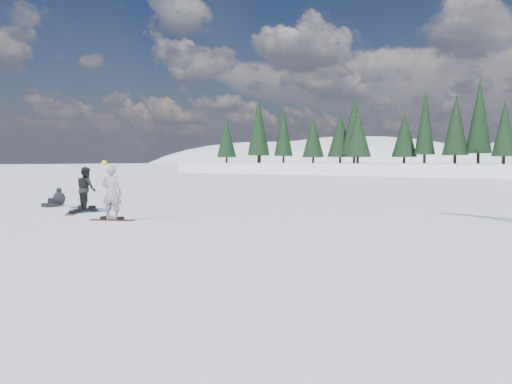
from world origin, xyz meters
TOP-DOWN VIEW (x-y plane):
  - ground at (0.00, 0.00)m, footprint 420.00×420.00m
  - snowboarder_woman at (0.21, -0.82)m, footprint 0.79×0.70m
  - snowboarder_man at (-3.18, 0.63)m, footprint 0.97×0.84m
  - seated_rider at (-5.75, 1.05)m, footprint 0.72×1.04m
  - gear_bag at (-6.45, 1.30)m, footprint 0.48×0.34m
  - snowboard_woman at (0.21, -0.82)m, footprint 1.46×0.93m
  - snowboard_man at (-3.18, 0.63)m, footprint 1.52×0.50m
  - snowboard_loose_c at (-3.88, 1.14)m, footprint 1.53×0.54m
  - snowboard_loose_a at (-2.61, 0.23)m, footprint 0.67×1.52m
  - snowboard_loose_b at (-2.66, -0.25)m, footprint 1.14×1.36m

SIDE VIEW (x-z plane):
  - ground at x=0.00m, z-range 0.00..0.00m
  - snowboard_woman at x=0.21m, z-range 0.00..0.03m
  - snowboard_man at x=-3.18m, z-range 0.00..0.03m
  - snowboard_loose_c at x=-3.88m, z-range 0.00..0.03m
  - snowboard_loose_a at x=-2.61m, z-range 0.00..0.03m
  - snowboard_loose_b at x=-2.66m, z-range 0.00..0.03m
  - gear_bag at x=-6.45m, z-range 0.00..0.30m
  - seated_rider at x=-5.75m, z-range -0.09..0.71m
  - snowboarder_man at x=-3.18m, z-range 0.00..1.71m
  - snowboarder_woman at x=0.21m, z-range -0.06..1.90m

